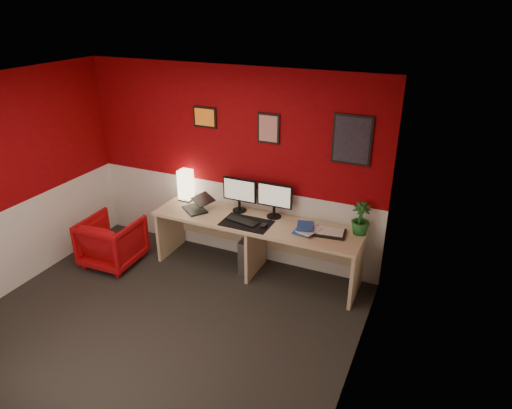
{
  "coord_description": "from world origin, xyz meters",
  "views": [
    {
      "loc": [
        2.52,
        -3.11,
        3.21
      ],
      "look_at": [
        0.6,
        1.21,
        1.05
      ],
      "focal_mm": 31.97,
      "sensor_mm": 36.0,
      "label": 1
    }
  ],
  "objects_px": {
    "potted_plant": "(361,219)",
    "pc_tower": "(251,252)",
    "desk": "(256,247)",
    "monitor_left": "(239,190)",
    "zen_tray": "(330,233)",
    "laptop": "(195,202)",
    "monitor_right": "(274,195)",
    "armchair": "(112,241)",
    "shoji_lamp": "(186,186)"
  },
  "relations": [
    {
      "from": "shoji_lamp",
      "to": "monitor_left",
      "type": "relative_size",
      "value": 0.69
    },
    {
      "from": "potted_plant",
      "to": "armchair",
      "type": "bearing_deg",
      "value": -166.3
    },
    {
      "from": "desk",
      "to": "pc_tower",
      "type": "relative_size",
      "value": 5.78
    },
    {
      "from": "pc_tower",
      "to": "desk",
      "type": "bearing_deg",
      "value": -43.88
    },
    {
      "from": "zen_tray",
      "to": "pc_tower",
      "type": "bearing_deg",
      "value": 177.8
    },
    {
      "from": "monitor_left",
      "to": "potted_plant",
      "type": "xyz_separation_m",
      "value": [
        1.52,
        0.01,
        -0.1
      ]
    },
    {
      "from": "desk",
      "to": "potted_plant",
      "type": "distance_m",
      "value": 1.35
    },
    {
      "from": "desk",
      "to": "laptop",
      "type": "relative_size",
      "value": 7.88
    },
    {
      "from": "monitor_right",
      "to": "pc_tower",
      "type": "relative_size",
      "value": 1.29
    },
    {
      "from": "monitor_left",
      "to": "potted_plant",
      "type": "distance_m",
      "value": 1.53
    },
    {
      "from": "shoji_lamp",
      "to": "zen_tray",
      "type": "distance_m",
      "value": 2.04
    },
    {
      "from": "desk",
      "to": "armchair",
      "type": "distance_m",
      "value": 1.88
    },
    {
      "from": "shoji_lamp",
      "to": "zen_tray",
      "type": "relative_size",
      "value": 1.14
    },
    {
      "from": "monitor_left",
      "to": "armchair",
      "type": "distance_m",
      "value": 1.8
    },
    {
      "from": "desk",
      "to": "laptop",
      "type": "bearing_deg",
      "value": -177.38
    },
    {
      "from": "desk",
      "to": "potted_plant",
      "type": "height_order",
      "value": "potted_plant"
    },
    {
      "from": "shoji_lamp",
      "to": "potted_plant",
      "type": "bearing_deg",
      "value": -0.34
    },
    {
      "from": "desk",
      "to": "zen_tray",
      "type": "height_order",
      "value": "zen_tray"
    },
    {
      "from": "monitor_left",
      "to": "shoji_lamp",
      "type": "bearing_deg",
      "value": 178.09
    },
    {
      "from": "laptop",
      "to": "zen_tray",
      "type": "xyz_separation_m",
      "value": [
        1.75,
        0.08,
        -0.09
      ]
    },
    {
      "from": "pc_tower",
      "to": "armchair",
      "type": "relative_size",
      "value": 0.65
    },
    {
      "from": "laptop",
      "to": "potted_plant",
      "type": "distance_m",
      "value": 2.06
    },
    {
      "from": "laptop",
      "to": "zen_tray",
      "type": "relative_size",
      "value": 0.94
    },
    {
      "from": "potted_plant",
      "to": "pc_tower",
      "type": "height_order",
      "value": "potted_plant"
    },
    {
      "from": "potted_plant",
      "to": "desk",
      "type": "bearing_deg",
      "value": -171.11
    },
    {
      "from": "monitor_left",
      "to": "potted_plant",
      "type": "relative_size",
      "value": 1.53
    },
    {
      "from": "shoji_lamp",
      "to": "monitor_left",
      "type": "distance_m",
      "value": 0.81
    },
    {
      "from": "laptop",
      "to": "monitor_right",
      "type": "height_order",
      "value": "monitor_right"
    },
    {
      "from": "monitor_right",
      "to": "zen_tray",
      "type": "xyz_separation_m",
      "value": [
        0.76,
        -0.15,
        -0.28
      ]
    },
    {
      "from": "zen_tray",
      "to": "laptop",
      "type": "bearing_deg",
      "value": -177.38
    },
    {
      "from": "monitor_left",
      "to": "monitor_right",
      "type": "xyz_separation_m",
      "value": [
        0.47,
        0.01,
        0.0
      ]
    },
    {
      "from": "monitor_right",
      "to": "potted_plant",
      "type": "relative_size",
      "value": 1.53
    },
    {
      "from": "laptop",
      "to": "pc_tower",
      "type": "bearing_deg",
      "value": 46.64
    },
    {
      "from": "zen_tray",
      "to": "shoji_lamp",
      "type": "bearing_deg",
      "value": 175.4
    },
    {
      "from": "monitor_right",
      "to": "armchair",
      "type": "height_order",
      "value": "monitor_right"
    },
    {
      "from": "potted_plant",
      "to": "pc_tower",
      "type": "xyz_separation_m",
      "value": [
        -1.32,
        -0.11,
        -0.69
      ]
    },
    {
      "from": "desk",
      "to": "pc_tower",
      "type": "height_order",
      "value": "desk"
    },
    {
      "from": "monitor_right",
      "to": "armchair",
      "type": "distance_m",
      "value": 2.21
    },
    {
      "from": "shoji_lamp",
      "to": "monitor_left",
      "type": "bearing_deg",
      "value": -1.91
    },
    {
      "from": "desk",
      "to": "monitor_right",
      "type": "height_order",
      "value": "monitor_right"
    },
    {
      "from": "monitor_left",
      "to": "pc_tower",
      "type": "xyz_separation_m",
      "value": [
        0.21,
        -0.1,
        -0.8
      ]
    },
    {
      "from": "potted_plant",
      "to": "pc_tower",
      "type": "relative_size",
      "value": 0.84
    },
    {
      "from": "monitor_left",
      "to": "pc_tower",
      "type": "relative_size",
      "value": 1.29
    },
    {
      "from": "desk",
      "to": "pc_tower",
      "type": "distance_m",
      "value": 0.19
    },
    {
      "from": "armchair",
      "to": "laptop",
      "type": "bearing_deg",
      "value": -154.42
    },
    {
      "from": "laptop",
      "to": "zen_tray",
      "type": "bearing_deg",
      "value": 40.04
    },
    {
      "from": "monitor_left",
      "to": "zen_tray",
      "type": "bearing_deg",
      "value": -6.34
    },
    {
      "from": "shoji_lamp",
      "to": "laptop",
      "type": "xyz_separation_m",
      "value": [
        0.27,
        -0.24,
        -0.09
      ]
    },
    {
      "from": "potted_plant",
      "to": "zen_tray",
      "type": "bearing_deg",
      "value": -153.84
    },
    {
      "from": "potted_plant",
      "to": "pc_tower",
      "type": "bearing_deg",
      "value": -175.24
    }
  ]
}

